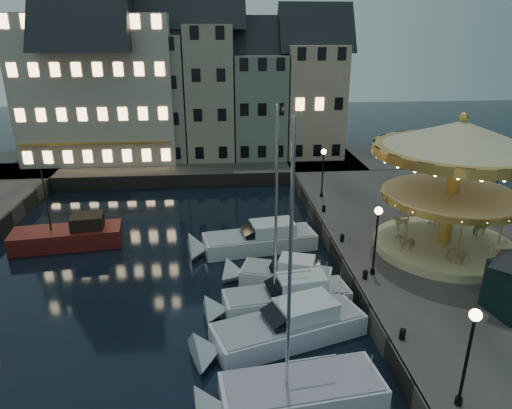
{
  "coord_description": "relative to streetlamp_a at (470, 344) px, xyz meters",
  "views": [
    {
      "loc": [
        -1.56,
        -21.76,
        14.41
      ],
      "look_at": [
        1.0,
        8.0,
        3.2
      ],
      "focal_mm": 32.0,
      "sensor_mm": 36.0,
      "label": 1
    }
  ],
  "objects": [
    {
      "name": "streetlamp_b",
      "position": [
        0.0,
        10.0,
        0.0
      ],
      "size": [
        0.44,
        0.44,
        4.17
      ],
      "color": "black",
      "rests_on": "quay_east"
    },
    {
      "name": "ground",
      "position": [
        -7.2,
        9.0,
        -4.02
      ],
      "size": [
        160.0,
        160.0,
        0.0
      ],
      "primitive_type": "plane",
      "color": "black",
      "rests_on": "ground"
    },
    {
      "name": "bollard_a",
      "position": [
        -0.6,
        4.0,
        -2.41
      ],
      "size": [
        0.3,
        0.3,
        0.57
      ],
      "color": "black",
      "rests_on": "quay_east"
    },
    {
      "name": "streetlamp_c",
      "position": [
        0.0,
        23.5,
        0.0
      ],
      "size": [
        0.44,
        0.44,
        4.17
      ],
      "color": "black",
      "rests_on": "quay_east"
    },
    {
      "name": "quay_north",
      "position": [
        -15.2,
        37.0,
        -3.37
      ],
      "size": [
        44.0,
        12.0,
        1.3
      ],
      "primitive_type": "cube",
      "color": "#474442",
      "rests_on": "ground"
    },
    {
      "name": "streetlamp_a",
      "position": [
        0.0,
        0.0,
        0.0
      ],
      "size": [
        0.44,
        0.44,
        4.17
      ],
      "color": "black",
      "rests_on": "quay_east"
    },
    {
      "name": "townhouse_na",
      "position": [
        -26.7,
        39.0,
        3.76
      ],
      "size": [
        5.5,
        8.0,
        12.8
      ],
      "color": "gray",
      "rests_on": "quay_north"
    },
    {
      "name": "quay_east",
      "position": [
        6.8,
        15.0,
        -3.37
      ],
      "size": [
        16.0,
        56.0,
        1.3
      ],
      "primitive_type": "cube",
      "color": "#474442",
      "rests_on": "ground"
    },
    {
      "name": "motorboat_e",
      "position": [
        -6.37,
        16.5,
        -3.37
      ],
      "size": [
        9.03,
        3.95,
        2.15
      ],
      "color": "silver",
      "rests_on": "ground"
    },
    {
      "name": "carousel",
      "position": [
        5.6,
        12.7,
        3.11
      ],
      "size": [
        10.12,
        10.12,
        8.85
      ],
      "color": "#C9B785",
      "rests_on": "quay_east"
    },
    {
      "name": "quaywall_n",
      "position": [
        -13.2,
        31.0,
        -3.37
      ],
      "size": [
        48.0,
        0.15,
        1.3
      ],
      "primitive_type": "cube",
      "color": "#47423A",
      "rests_on": "ground"
    },
    {
      "name": "quaywall_e",
      "position": [
        -1.2,
        15.0,
        -3.37
      ],
      "size": [
        0.15,
        44.0,
        1.3
      ],
      "primitive_type": "cube",
      "color": "#47423A",
      "rests_on": "ground"
    },
    {
      "name": "motorboat_d",
      "position": [
        -5.29,
        11.4,
        -3.38
      ],
      "size": [
        6.44,
        3.86,
        2.15
      ],
      "color": "silver",
      "rests_on": "ground"
    },
    {
      "name": "bollard_d",
      "position": [
        -0.6,
        20.0,
        -2.41
      ],
      "size": [
        0.3,
        0.3,
        0.57
      ],
      "color": "black",
      "rests_on": "quay_east"
    },
    {
      "name": "motorboat_b",
      "position": [
        -5.86,
        6.06,
        -3.37
      ],
      "size": [
        8.69,
        4.95,
        2.15
      ],
      "color": "silver",
      "rests_on": "ground"
    },
    {
      "name": "townhouse_nb",
      "position": [
        -21.25,
        39.0,
        4.26
      ],
      "size": [
        6.16,
        8.0,
        13.8
      ],
      "color": "slate",
      "rests_on": "quay_north"
    },
    {
      "name": "townhouse_nf",
      "position": [
        2.05,
        39.0,
        4.26
      ],
      "size": [
        6.82,
        8.0,
        13.8
      ],
      "color": "tan",
      "rests_on": "quay_north"
    },
    {
      "name": "hotel_corner",
      "position": [
        -21.2,
        39.0,
        5.76
      ],
      "size": [
        17.6,
        9.0,
        16.8
      ],
      "color": "#BEB4A4",
      "rests_on": "quay_north"
    },
    {
      "name": "townhouse_nd",
      "position": [
        -9.45,
        39.0,
        5.26
      ],
      "size": [
        5.5,
        8.0,
        15.8
      ],
      "color": "gray",
      "rests_on": "quay_north"
    },
    {
      "name": "motorboat_c",
      "position": [
        -5.6,
        8.8,
        -3.34
      ],
      "size": [
        8.1,
        3.11,
        10.7
      ],
      "color": "silver",
      "rests_on": "ground"
    },
    {
      "name": "townhouse_nc",
      "position": [
        -15.2,
        39.0,
        4.76
      ],
      "size": [
        6.82,
        8.0,
        14.8
      ],
      "color": "gray",
      "rests_on": "quay_north"
    },
    {
      "name": "motorboat_a",
      "position": [
        -6.17,
        1.81,
        -3.48
      ],
      "size": [
        7.8,
        3.37,
        12.93
      ],
      "color": "silver",
      "rests_on": "ground"
    },
    {
      "name": "streetlamp_d",
      "position": [
        11.3,
        17.0,
        0.0
      ],
      "size": [
        0.44,
        0.44,
        4.17
      ],
      "color": "black",
      "rests_on": "quay_east"
    },
    {
      "name": "bollard_b",
      "position": [
        -0.6,
        9.5,
        -2.41
      ],
      "size": [
        0.3,
        0.3,
        0.57
      ],
      "color": "black",
      "rests_on": "quay_east"
    },
    {
      "name": "bollard_c",
      "position": [
        -0.6,
        14.5,
        -2.41
      ],
      "size": [
        0.3,
        0.3,
        0.57
      ],
      "color": "black",
      "rests_on": "quay_east"
    },
    {
      "name": "red_fishing_boat",
      "position": [
        -19.58,
        18.23,
        -3.32
      ],
      "size": [
        7.78,
        3.54,
        5.95
      ],
      "color": "maroon",
      "rests_on": "ground"
    },
    {
      "name": "townhouse_ne",
      "position": [
        -4.0,
        39.0,
        3.76
      ],
      "size": [
        6.16,
        8.0,
        12.8
      ],
      "color": "slate",
      "rests_on": "quay_north"
    }
  ]
}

